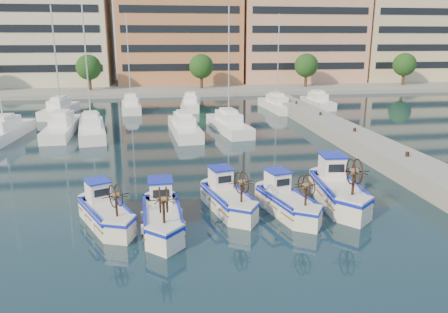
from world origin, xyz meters
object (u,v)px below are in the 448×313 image
(fishing_boat_b, at_px, (162,214))
(fishing_boat_e, at_px, (338,188))
(fishing_boat_a, at_px, (105,211))
(fishing_boat_c, at_px, (227,197))
(fishing_boat_d, at_px, (286,200))

(fishing_boat_b, bearing_deg, fishing_boat_e, 9.25)
(fishing_boat_e, bearing_deg, fishing_boat_a, -171.09)
(fishing_boat_a, height_order, fishing_boat_b, fishing_boat_b)
(fishing_boat_b, bearing_deg, fishing_boat_a, 158.71)
(fishing_boat_a, relative_size, fishing_boat_b, 0.95)
(fishing_boat_c, distance_m, fishing_boat_e, 6.05)
(fishing_boat_d, bearing_deg, fishing_boat_e, 2.22)
(fishing_boat_a, xyz_separation_m, fishing_boat_e, (12.14, 1.05, 0.16))
(fishing_boat_a, distance_m, fishing_boat_d, 9.00)
(fishing_boat_e, bearing_deg, fishing_boat_c, -175.55)
(fishing_boat_a, relative_size, fishing_boat_d, 0.98)
(fishing_boat_d, relative_size, fishing_boat_e, 0.84)
(fishing_boat_a, distance_m, fishing_boat_e, 12.18)
(fishing_boat_a, height_order, fishing_boat_d, fishing_boat_d)
(fishing_boat_b, relative_size, fishing_boat_e, 0.87)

